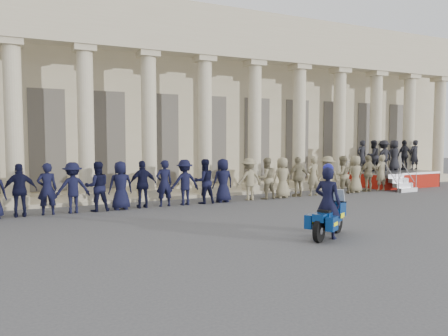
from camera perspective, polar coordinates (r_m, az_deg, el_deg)
ground at (r=12.45m, az=6.99°, el=-8.41°), size 90.00×90.00×0.00m
building at (r=25.85m, az=-11.30°, el=8.04°), size 40.00×12.50×9.00m
officer_rank at (r=17.35m, az=-4.88°, el=-1.86°), size 21.49×0.68×1.80m
reviewing_stand at (r=25.72m, az=20.81°, el=0.88°), size 4.62×3.98×2.53m
motorcycle at (r=12.06m, az=13.52°, el=-6.28°), size 1.74×1.28×1.24m
rider at (r=11.89m, az=13.39°, el=-4.25°), size 0.74×0.83×1.99m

